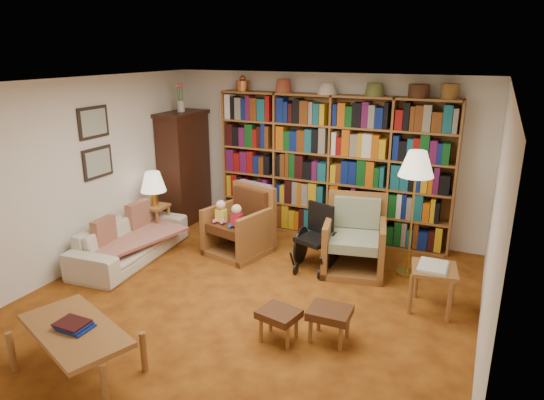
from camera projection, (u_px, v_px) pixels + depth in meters
The scene contains 23 objects.
floor at pixel (251, 298), 5.77m from camera, with size 5.00×5.00×0.00m, color #A25A18.
ceiling at pixel (248, 83), 5.03m from camera, with size 5.00×5.00×0.00m, color white.
wall_back at pixel (322, 155), 7.57m from camera, with size 5.00×5.00×0.00m, color white.
wall_front at pixel (78, 298), 3.23m from camera, with size 5.00×5.00×0.00m, color white.
wall_left at pixel (81, 175), 6.39m from camera, with size 5.00×5.00×0.00m, color white.
wall_right at pixel (494, 231), 4.41m from camera, with size 5.00×5.00×0.00m, color white.
bookshelf at pixel (331, 163), 7.37m from camera, with size 3.60×0.30×2.42m.
curio_cabinet at pixel (184, 166), 8.12m from camera, with size 0.50×0.95×2.40m.
framed_pictures at pixel (96, 143), 6.53m from camera, with size 0.03×0.52×0.97m.
sofa at pixel (131, 240), 6.78m from camera, with size 0.74×1.90×0.56m, color beige.
sofa_throw at pixel (133, 239), 6.76m from camera, with size 0.76×1.42×0.04m, color beige.
cushion_left at pixel (138, 219), 7.09m from camera, with size 0.13×0.41×0.41m, color maroon.
cushion_right at pixel (104, 235), 6.48m from camera, with size 0.12×0.38×0.38m, color maroon.
side_table_lamp at pixel (156, 215), 7.40m from camera, with size 0.38×0.38×0.57m.
table_lamp at pixel (153, 183), 7.24m from camera, with size 0.38×0.38×0.52m.
armchair_leather at pixel (242, 225), 7.02m from camera, with size 0.96×0.98×0.98m.
armchair_sage at pixel (356, 241), 6.47m from camera, with size 0.96×0.97×0.99m.
wheelchair at pixel (317, 239), 6.50m from camera, with size 0.54×0.69×0.86m.
floor_lamp at pixel (416, 169), 5.96m from camera, with size 0.44×0.44×1.65m.
side_table_papers at pixel (434, 274), 5.40m from camera, with size 0.56×0.56×0.55m.
footstool_a at pixel (279, 316), 4.87m from camera, with size 0.45×0.40×0.33m.
footstool_b at pixel (330, 315), 4.86m from camera, with size 0.43×0.37×0.35m.
coffee_table at pixel (75, 333), 4.35m from camera, with size 1.32×0.98×0.50m.
Camera 1 is at (2.38, -4.59, 2.84)m, focal length 32.00 mm.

